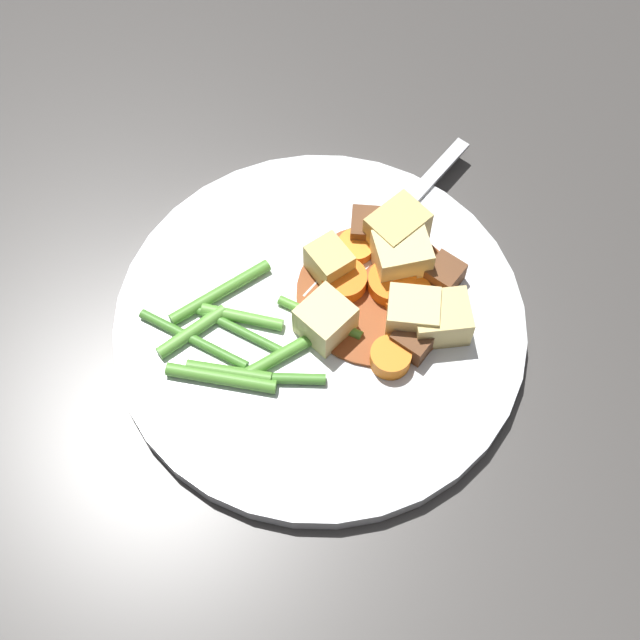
# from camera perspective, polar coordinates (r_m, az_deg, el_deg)

# --- Properties ---
(ground_plane) EXTENTS (3.00, 3.00, 0.00)m
(ground_plane) POSITION_cam_1_polar(r_m,az_deg,el_deg) (0.62, -0.00, -0.60)
(ground_plane) COLOR #423F3D
(dinner_plate) EXTENTS (0.27, 0.27, 0.01)m
(dinner_plate) POSITION_cam_1_polar(r_m,az_deg,el_deg) (0.61, -0.00, -0.30)
(dinner_plate) COLOR white
(dinner_plate) RESTS_ON ground_plane
(stew_sauce) EXTENTS (0.11, 0.11, 0.00)m
(stew_sauce) POSITION_cam_1_polar(r_m,az_deg,el_deg) (0.61, 3.69, 1.51)
(stew_sauce) COLOR brown
(stew_sauce) RESTS_ON dinner_plate
(carrot_slice_0) EXTENTS (0.04, 0.04, 0.01)m
(carrot_slice_0) POSITION_cam_1_polar(r_m,az_deg,el_deg) (0.63, 2.25, 4.52)
(carrot_slice_0) COLOR orange
(carrot_slice_0) RESTS_ON dinner_plate
(carrot_slice_1) EXTENTS (0.04, 0.04, 0.01)m
(carrot_slice_1) POSITION_cam_1_polar(r_m,az_deg,el_deg) (0.61, 1.51, 2.43)
(carrot_slice_1) COLOR orange
(carrot_slice_1) RESTS_ON dinner_plate
(carrot_slice_2) EXTENTS (0.05, 0.05, 0.01)m
(carrot_slice_2) POSITION_cam_1_polar(r_m,az_deg,el_deg) (0.61, 5.49, 1.44)
(carrot_slice_2) COLOR orange
(carrot_slice_2) RESTS_ON dinner_plate
(carrot_slice_3) EXTENTS (0.03, 0.03, 0.01)m
(carrot_slice_3) POSITION_cam_1_polar(r_m,az_deg,el_deg) (0.59, 4.42, -2.35)
(carrot_slice_3) COLOR orange
(carrot_slice_3) RESTS_ON dinner_plate
(carrot_slice_4) EXTENTS (0.05, 0.05, 0.01)m
(carrot_slice_4) POSITION_cam_1_polar(r_m,az_deg,el_deg) (0.61, 4.43, 2.42)
(carrot_slice_4) COLOR orange
(carrot_slice_4) RESTS_ON dinner_plate
(potato_chunk_0) EXTENTS (0.04, 0.04, 0.03)m
(potato_chunk_0) POSITION_cam_1_polar(r_m,az_deg,el_deg) (0.62, 4.82, 5.56)
(potato_chunk_0) COLOR #DBBC6B
(potato_chunk_0) RESTS_ON dinner_plate
(potato_chunk_1) EXTENTS (0.04, 0.04, 0.03)m
(potato_chunk_1) POSITION_cam_1_polar(r_m,az_deg,el_deg) (0.60, 7.53, 0.09)
(potato_chunk_1) COLOR #E5CC7A
(potato_chunk_1) RESTS_ON dinner_plate
(potato_chunk_2) EXTENTS (0.03, 0.03, 0.03)m
(potato_chunk_2) POSITION_cam_1_polar(r_m,az_deg,el_deg) (0.61, 0.59, 3.59)
(potato_chunk_2) COLOR #DBBC6B
(potato_chunk_2) RESTS_ON dinner_plate
(potato_chunk_3) EXTENTS (0.04, 0.04, 0.03)m
(potato_chunk_3) POSITION_cam_1_polar(r_m,az_deg,el_deg) (0.59, 5.80, 0.36)
(potato_chunk_3) COLOR #EAD68C
(potato_chunk_3) RESTS_ON dinner_plate
(potato_chunk_4) EXTENTS (0.04, 0.04, 0.03)m
(potato_chunk_4) POSITION_cam_1_polar(r_m,az_deg,el_deg) (0.59, 0.13, -0.09)
(potato_chunk_4) COLOR #EAD68C
(potato_chunk_4) RESTS_ON dinner_plate
(potato_chunk_5) EXTENTS (0.04, 0.04, 0.03)m
(potato_chunk_5) POSITION_cam_1_polar(r_m,az_deg,el_deg) (0.61, 5.09, 3.94)
(potato_chunk_5) COLOR #EAD68C
(potato_chunk_5) RESTS_ON dinner_plate
(meat_chunk_0) EXTENTS (0.03, 0.03, 0.02)m
(meat_chunk_0) POSITION_cam_1_polar(r_m,az_deg,el_deg) (0.62, 7.76, 2.83)
(meat_chunk_0) COLOR brown
(meat_chunk_0) RESTS_ON dinner_plate
(meat_chunk_1) EXTENTS (0.03, 0.03, 0.02)m
(meat_chunk_1) POSITION_cam_1_polar(r_m,az_deg,el_deg) (0.63, 2.86, 5.78)
(meat_chunk_1) COLOR brown
(meat_chunk_1) RESTS_ON dinner_plate
(meat_chunk_2) EXTENTS (0.03, 0.03, 0.02)m
(meat_chunk_2) POSITION_cam_1_polar(r_m,az_deg,el_deg) (0.59, 5.79, -1.33)
(meat_chunk_2) COLOR brown
(meat_chunk_2) RESTS_ON dinner_plate
(green_bean_0) EXTENTS (0.05, 0.07, 0.01)m
(green_bean_0) POSITION_cam_1_polar(r_m,az_deg,el_deg) (0.60, -7.91, -1.20)
(green_bean_0) COLOR #4C8E33
(green_bean_0) RESTS_ON dinner_plate
(green_bean_1) EXTENTS (0.06, 0.01, 0.01)m
(green_bean_1) POSITION_cam_1_polar(r_m,az_deg,el_deg) (0.59, -2.18, -2.06)
(green_bean_1) COLOR #599E38
(green_bean_1) RESTS_ON dinner_plate
(green_bean_2) EXTENTS (0.05, 0.04, 0.01)m
(green_bean_2) POSITION_cam_1_polar(r_m,az_deg,el_deg) (0.59, -5.71, -3.28)
(green_bean_2) COLOR #599E38
(green_bean_2) RESTS_ON dinner_plate
(green_bean_3) EXTENTS (0.05, 0.06, 0.01)m
(green_bean_3) POSITION_cam_1_polar(r_m,az_deg,el_deg) (0.60, -5.21, -0.56)
(green_bean_3) COLOR #4C8E33
(green_bean_3) RESTS_ON dinner_plate
(green_bean_4) EXTENTS (0.06, 0.05, 0.01)m
(green_bean_4) POSITION_cam_1_polar(r_m,az_deg,el_deg) (0.59, -6.19, -3.62)
(green_bean_4) COLOR #599E38
(green_bean_4) RESTS_ON dinner_plate
(green_bean_5) EXTENTS (0.04, 0.05, 0.01)m
(green_bean_5) POSITION_cam_1_polar(r_m,az_deg,el_deg) (0.60, -0.18, 0.45)
(green_bean_5) COLOR #599E38
(green_bean_5) RESTS_ON dinner_plate
(green_bean_6) EXTENTS (0.05, 0.04, 0.01)m
(green_bean_6) POSITION_cam_1_polar(r_m,az_deg,el_deg) (0.60, -4.88, 0.19)
(green_bean_6) COLOR #66AD42
(green_bean_6) RESTS_ON dinner_plate
(green_bean_7) EXTENTS (0.05, 0.02, 0.01)m
(green_bean_7) POSITION_cam_1_polar(r_m,az_deg,el_deg) (0.60, -7.99, -0.72)
(green_bean_7) COLOR #66AD42
(green_bean_7) RESTS_ON dinner_plate
(green_bean_8) EXTENTS (0.08, 0.02, 0.01)m
(green_bean_8) POSITION_cam_1_polar(r_m,az_deg,el_deg) (0.61, -6.24, 1.74)
(green_bean_8) COLOR #599E38
(green_bean_8) RESTS_ON dinner_plate
(green_bean_9) EXTENTS (0.05, 0.03, 0.01)m
(green_bean_9) POSITION_cam_1_polar(r_m,az_deg,el_deg) (0.58, -2.17, -3.67)
(green_bean_9) COLOR #4C8E33
(green_bean_9) RESTS_ON dinner_plate
(fork) EXTENTS (0.17, 0.09, 0.00)m
(fork) POSITION_cam_1_polar(r_m,az_deg,el_deg) (0.64, 4.22, 5.91)
(fork) COLOR silver
(fork) RESTS_ON dinner_plate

